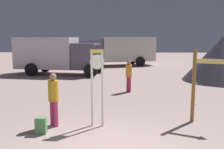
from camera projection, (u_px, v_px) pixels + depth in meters
standing_clock at (97, 80)px, 7.28m from camera, size 0.43×0.12×2.30m
arrow_sign at (207, 75)px, 7.45m from camera, size 1.10×0.62×2.29m
person_near_clock at (54, 97)px, 7.34m from camera, size 0.31×0.31×1.60m
backpack at (41, 126)px, 6.82m from camera, size 0.29×0.21×0.46m
person_distant at (129, 74)px, 12.02m from camera, size 0.30×0.30×1.57m
box_truck_near at (56, 54)px, 17.88m from camera, size 6.38×3.14×2.68m
box_truck_far at (118, 50)px, 23.64m from camera, size 7.69×4.35×2.73m
dome_tent at (222, 59)px, 15.08m from camera, size 4.64×4.64×2.74m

